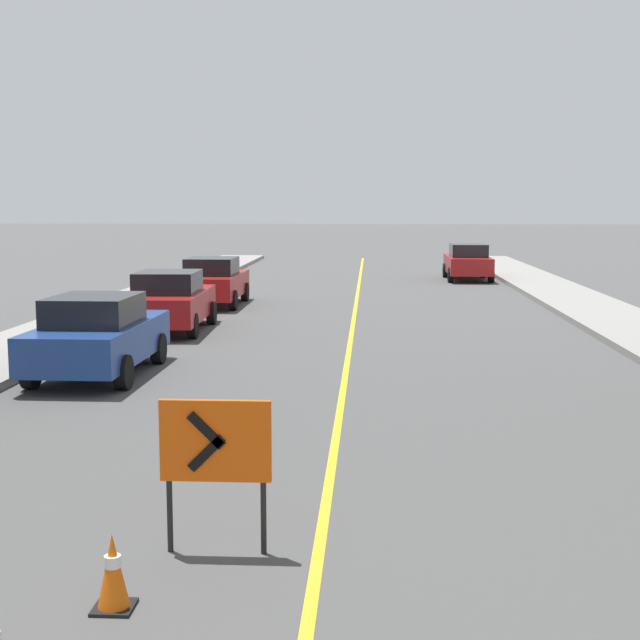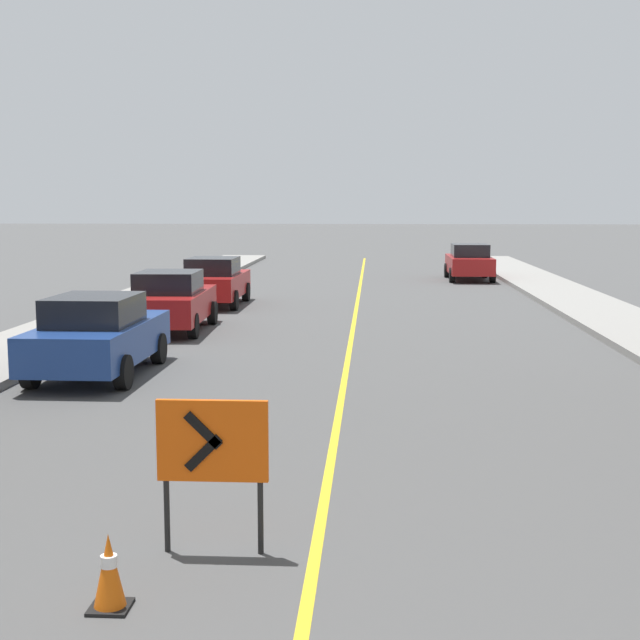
{
  "view_description": "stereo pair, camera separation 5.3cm",
  "coord_description": "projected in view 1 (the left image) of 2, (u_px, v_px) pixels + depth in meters",
  "views": [
    {
      "loc": [
        0.48,
        4.33,
        3.35
      ],
      "look_at": [
        -0.54,
        22.16,
        1.0
      ],
      "focal_mm": 50.0,
      "sensor_mm": 36.0,
      "label": 1
    },
    {
      "loc": [
        0.53,
        4.33,
        3.35
      ],
      "look_at": [
        -0.54,
        22.16,
        1.0
      ],
      "focal_mm": 50.0,
      "sensor_mm": 36.0,
      "label": 2
    }
  ],
  "objects": [
    {
      "name": "parked_car_opposite_side",
      "position": [
        468.0,
        262.0,
        38.99
      ],
      "size": [
        1.94,
        4.31,
        1.59
      ],
      "rotation": [
        0.0,
        0.0,
        -0.01
      ],
      "color": "maroon",
      "rests_on": "ground_plane"
    },
    {
      "name": "parked_car_curb_near",
      "position": [
        98.0,
        335.0,
        17.31
      ],
      "size": [
        1.94,
        4.32,
        1.59
      ],
      "rotation": [
        0.0,
        0.0,
        -0.01
      ],
      "color": "navy",
      "rests_on": "ground_plane"
    },
    {
      "name": "lane_stripe",
      "position": [
        353.0,
        321.0,
        25.35
      ],
      "size": [
        0.12,
        58.94,
        0.01
      ],
      "color": "gold",
      "rests_on": "ground_plane"
    },
    {
      "name": "traffic_cone_fifth",
      "position": [
        113.0,
        572.0,
        7.35
      ],
      "size": [
        0.33,
        0.33,
        0.65
      ],
      "color": "black",
      "rests_on": "ground_plane"
    },
    {
      "name": "sidewalk_left",
      "position": [
        98.0,
        317.0,
        25.76
      ],
      "size": [
        2.61,
        58.94,
        0.17
      ],
      "color": "gray",
      "rests_on": "ground_plane"
    },
    {
      "name": "parked_car_curb_mid",
      "position": [
        170.0,
        301.0,
        23.38
      ],
      "size": [
        1.95,
        4.36,
        1.59
      ],
      "rotation": [
        0.0,
        0.0,
        0.03
      ],
      "color": "maroon",
      "rests_on": "ground_plane"
    },
    {
      "name": "sidewalk_right",
      "position": [
        617.0,
        321.0,
        24.93
      ],
      "size": [
        2.61,
        58.94,
        0.17
      ],
      "color": "gray",
      "rests_on": "ground_plane"
    },
    {
      "name": "parked_car_curb_far",
      "position": [
        213.0,
        281.0,
        29.23
      ],
      "size": [
        1.93,
        4.3,
        1.59
      ],
      "rotation": [
        0.0,
        0.0,
        -0.0
      ],
      "color": "maroon",
      "rests_on": "ground_plane"
    },
    {
      "name": "arrow_barricade_primary",
      "position": [
        215.0,
        447.0,
        8.45
      ],
      "size": [
        1.07,
        0.08,
        1.5
      ],
      "rotation": [
        0.0,
        0.0,
        0.0
      ],
      "color": "#EF560C",
      "rests_on": "ground_plane"
    }
  ]
}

